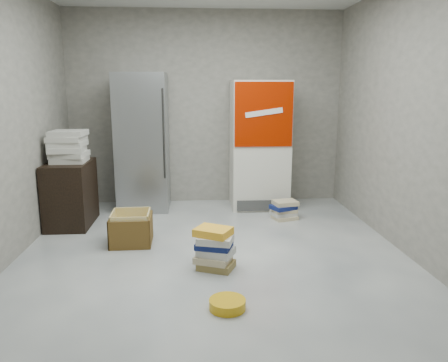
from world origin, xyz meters
name	(u,v)px	position (x,y,z in m)	size (l,w,h in m)	color
ground	(214,264)	(0.00, 0.00, 0.00)	(5.00, 5.00, 0.00)	silver
room_shell	(213,76)	(0.00, 0.00, 1.80)	(4.04, 5.04, 2.82)	#9B958C
steel_fridge	(143,142)	(-0.90, 2.13, 0.95)	(0.70, 0.72, 1.90)	#B0B4B9
coke_cooler	(259,145)	(0.75, 2.12, 0.90)	(0.80, 0.73, 1.80)	silver
wood_shelf	(71,194)	(-1.73, 1.40, 0.40)	(0.50, 0.80, 0.80)	black
supply_box_stack	(68,146)	(-1.72, 1.40, 0.99)	(0.44, 0.44, 0.39)	beige
phonebook_stack_main	(215,248)	(0.00, -0.10, 0.20)	(0.43, 0.39, 0.40)	olive
phonebook_stack_side	(284,210)	(0.99, 1.46, 0.12)	(0.38, 0.34, 0.24)	#C5B38C
cardboard_box	(131,230)	(-0.89, 0.65, 0.15)	(0.46, 0.46, 0.36)	gold
bucket_lid	(227,304)	(0.06, -0.90, 0.04)	(0.29, 0.29, 0.08)	gold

